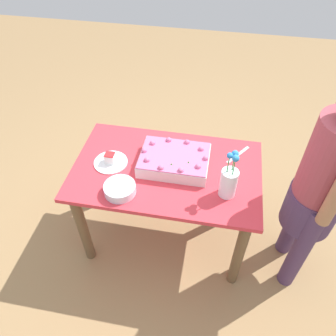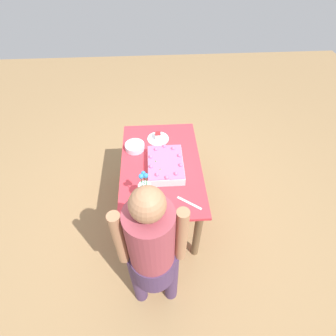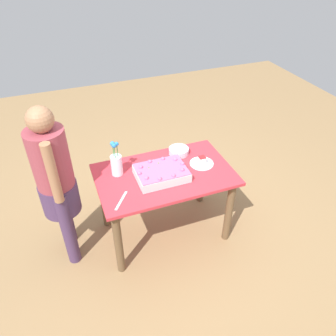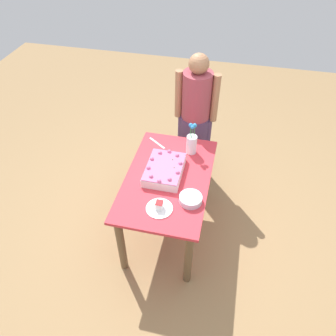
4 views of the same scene
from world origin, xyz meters
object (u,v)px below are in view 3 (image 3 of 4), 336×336
(sheet_cake, at_px, (161,173))
(fruit_bowl, at_px, (179,151))
(serving_plate_with_slice, at_px, (202,162))
(cake_knife, at_px, (121,201))
(flower_vase, at_px, (116,163))
(person_standing, at_px, (55,179))

(sheet_cake, distance_m, fruit_bowl, 0.40)
(serving_plate_with_slice, xyz_separation_m, cake_knife, (-0.81, -0.23, -0.02))
(sheet_cake, bearing_deg, serving_plate_with_slice, 7.43)
(sheet_cake, distance_m, flower_vase, 0.40)
(flower_vase, relative_size, fruit_bowl, 1.72)
(serving_plate_with_slice, relative_size, flower_vase, 0.67)
(cake_knife, distance_m, flower_vase, 0.38)
(sheet_cake, bearing_deg, person_standing, 170.99)
(flower_vase, bearing_deg, serving_plate_with_slice, -9.62)
(cake_knife, xyz_separation_m, fruit_bowl, (0.68, 0.46, 0.03))
(serving_plate_with_slice, bearing_deg, person_standing, 176.29)
(sheet_cake, xyz_separation_m, cake_knife, (-0.40, -0.17, -0.04))
(cake_knife, bearing_deg, serving_plate_with_slice, -38.49)
(serving_plate_with_slice, bearing_deg, flower_vase, 170.38)
(serving_plate_with_slice, height_order, person_standing, person_standing)
(sheet_cake, distance_m, person_standing, 0.87)
(serving_plate_with_slice, height_order, flower_vase, flower_vase)
(person_standing, bearing_deg, flower_vase, 5.14)
(serving_plate_with_slice, distance_m, person_standing, 1.28)
(flower_vase, distance_m, person_standing, 0.51)
(fruit_bowl, bearing_deg, cake_knife, -146.14)
(flower_vase, bearing_deg, person_standing, -174.86)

